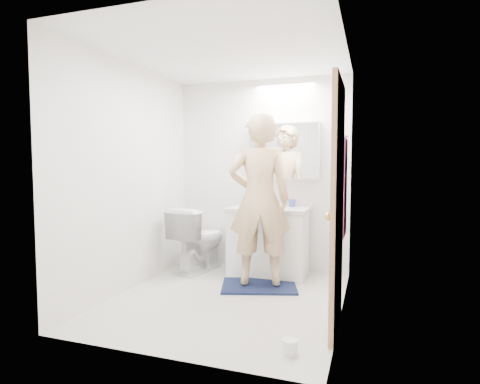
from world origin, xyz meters
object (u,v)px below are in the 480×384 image
at_px(soap_bottle_b, 258,199).
at_px(toothbrush_cup, 292,203).
at_px(toilet, 199,239).
at_px(toilet_paper_roll, 290,347).
at_px(vanity_cabinet, 269,243).
at_px(person, 259,199).
at_px(medicine_cabinet, 283,151).
at_px(soap_bottle_a, 248,197).

height_order(soap_bottle_b, toothbrush_cup, soap_bottle_b).
xyz_separation_m(toilet, toilet_paper_roll, (1.52, -1.76, -0.36)).
relative_size(vanity_cabinet, person, 0.49).
bearing_deg(soap_bottle_b, toilet, -156.65).
height_order(medicine_cabinet, toothbrush_cup, medicine_cabinet).
relative_size(toilet, soap_bottle_b, 4.94).
xyz_separation_m(person, soap_bottle_a, (-0.33, 0.66, -0.04)).
bearing_deg(toothbrush_cup, medicine_cabinet, 158.24).
bearing_deg(vanity_cabinet, person, -87.24).
relative_size(toilet, soap_bottle_a, 4.11).
distance_m(soap_bottle_a, toilet_paper_roll, 2.40).
xyz_separation_m(person, soap_bottle_b, (-0.22, 0.69, -0.06)).
height_order(soap_bottle_a, toothbrush_cup, soap_bottle_a).
height_order(medicine_cabinet, toilet_paper_roll, medicine_cabinet).
relative_size(soap_bottle_a, soap_bottle_b, 1.20).
bearing_deg(toilet, toothbrush_cup, -155.43).
relative_size(vanity_cabinet, soap_bottle_b, 5.47).
height_order(toilet, toilet_paper_roll, toilet).
bearing_deg(medicine_cabinet, toilet_paper_roll, -76.10).
relative_size(toilet, toilet_paper_roll, 7.39).
bearing_deg(soap_bottle_b, toilet_paper_roll, -67.89).
xyz_separation_m(toothbrush_cup, toilet_paper_roll, (0.39, -2.03, -0.81)).
bearing_deg(soap_bottle_a, soap_bottle_b, 14.65).
relative_size(person, soap_bottle_b, 11.11).
distance_m(toilet, toilet_paper_roll, 2.35).
height_order(vanity_cabinet, medicine_cabinet, medicine_cabinet).
relative_size(vanity_cabinet, soap_bottle_a, 4.55).
distance_m(medicine_cabinet, toilet, 1.52).
xyz_separation_m(soap_bottle_a, toothbrush_cup, (0.56, 0.01, -0.05)).
height_order(medicine_cabinet, person, person).
bearing_deg(vanity_cabinet, soap_bottle_b, 136.81).
bearing_deg(toilet, soap_bottle_a, -144.16).
height_order(person, toilet_paper_roll, person).
bearing_deg(soap_bottle_a, toilet, -155.02).
bearing_deg(vanity_cabinet, toilet, -172.51).
relative_size(medicine_cabinet, soap_bottle_a, 4.45).
height_order(soap_bottle_b, toilet_paper_roll, soap_bottle_b).
relative_size(medicine_cabinet, toilet_paper_roll, 8.00).
bearing_deg(person, toilet_paper_roll, 97.39).
xyz_separation_m(toilet, soap_bottle_a, (0.57, 0.27, 0.51)).
bearing_deg(toothbrush_cup, toilet_paper_roll, -79.13).
relative_size(soap_bottle_b, toilet_paper_roll, 1.50).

